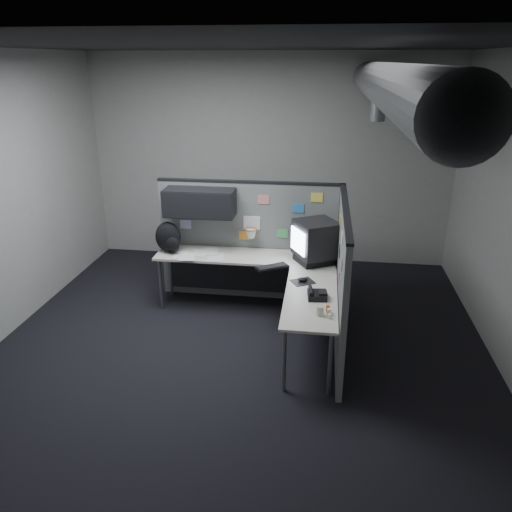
# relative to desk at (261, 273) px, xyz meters

# --- Properties ---
(room) EXTENTS (5.62, 5.62, 3.22)m
(room) POSITION_rel_desk_xyz_m (0.41, -0.70, 1.48)
(room) COLOR black
(room) RESTS_ON ground
(partition_back) EXTENTS (2.44, 0.42, 1.63)m
(partition_back) POSITION_rel_desk_xyz_m (-0.40, 0.53, 0.38)
(partition_back) COLOR slate
(partition_back) RESTS_ON ground
(partition_right) EXTENTS (0.07, 2.23, 1.63)m
(partition_right) POSITION_rel_desk_xyz_m (0.95, -0.49, 0.21)
(partition_right) COLOR slate
(partition_right) RESTS_ON ground
(desk) EXTENTS (2.31, 2.11, 0.73)m
(desk) POSITION_rel_desk_xyz_m (0.00, 0.00, 0.00)
(desk) COLOR beige
(desk) RESTS_ON ground
(monitor) EXTENTS (0.63, 0.63, 0.53)m
(monitor) POSITION_rel_desk_xyz_m (0.65, 0.18, 0.39)
(monitor) COLOR black
(monitor) RESTS_ON desk
(keyboard) EXTENTS (0.41, 0.34, 0.04)m
(keyboard) POSITION_rel_desk_xyz_m (0.14, -0.11, 0.13)
(keyboard) COLOR black
(keyboard) RESTS_ON desk
(mouse) EXTENTS (0.31, 0.29, 0.05)m
(mouse) POSITION_rel_desk_xyz_m (0.53, -0.45, 0.14)
(mouse) COLOR black
(mouse) RESTS_ON desk
(phone) EXTENTS (0.22, 0.24, 0.10)m
(phone) POSITION_rel_desk_xyz_m (0.69, -0.83, 0.16)
(phone) COLOR black
(phone) RESTS_ON desk
(bottles) EXTENTS (0.12, 0.17, 0.08)m
(bottles) POSITION_rel_desk_xyz_m (0.80, -1.20, 0.15)
(bottles) COLOR silver
(bottles) RESTS_ON desk
(cup) EXTENTS (0.09, 0.09, 0.10)m
(cup) POSITION_rel_desk_xyz_m (0.73, -1.22, 0.17)
(cup) COLOR beige
(cup) RESTS_ON desk
(papers) EXTENTS (0.68, 0.54, 0.01)m
(papers) POSITION_rel_desk_xyz_m (-0.83, 0.21, 0.12)
(papers) COLOR white
(papers) RESTS_ON desk
(backpack) EXTENTS (0.40, 0.36, 0.41)m
(backpack) POSITION_rel_desk_xyz_m (-1.25, 0.26, 0.32)
(backpack) COLOR black
(backpack) RESTS_ON desk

